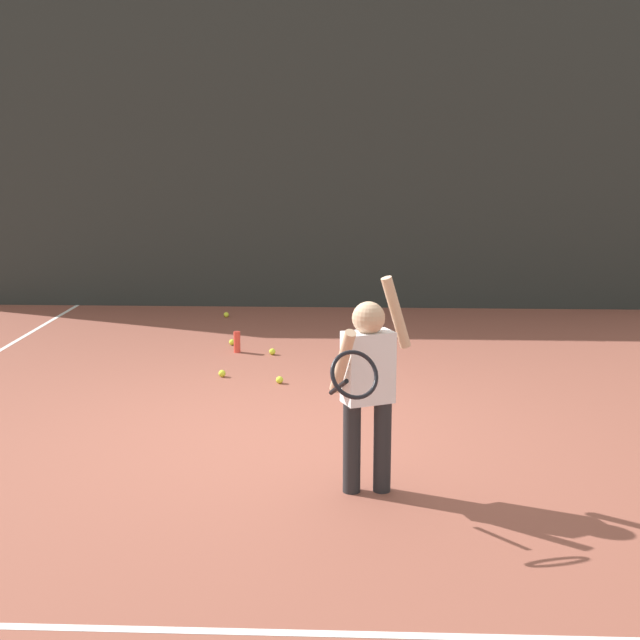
% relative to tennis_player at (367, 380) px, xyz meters
% --- Properties ---
extents(ground_plane, '(20.00, 20.00, 0.00)m').
position_rel_tennis_player_xyz_m(ground_plane, '(-0.68, 1.15, -0.73)').
color(ground_plane, brown).
extents(court_line_baseline, '(9.00, 0.05, 0.00)m').
position_rel_tennis_player_xyz_m(court_line_baseline, '(-0.68, -1.58, -0.72)').
color(court_line_baseline, white).
rests_on(court_line_baseline, ground).
extents(back_fence_windscreen, '(10.39, 0.08, 3.98)m').
position_rel_tennis_player_xyz_m(back_fence_windscreen, '(-0.68, 6.17, 1.27)').
color(back_fence_windscreen, '#282D2B').
rests_on(back_fence_windscreen, ground).
extents(fence_post_1, '(0.09, 0.09, 4.13)m').
position_rel_tennis_player_xyz_m(fence_post_1, '(-2.36, 6.23, 1.34)').
color(fence_post_1, slate).
rests_on(fence_post_1, ground).
extents(fence_post_2, '(0.09, 0.09, 4.13)m').
position_rel_tennis_player_xyz_m(fence_post_2, '(1.01, 6.23, 1.34)').
color(fence_post_2, slate).
rests_on(fence_post_2, ground).
extents(tennis_player, '(0.52, 0.78, 1.35)m').
position_rel_tennis_player_xyz_m(tennis_player, '(0.00, 0.00, 0.00)').
color(tennis_player, '#232326').
rests_on(tennis_player, ground).
extents(water_bottle, '(0.07, 0.07, 0.22)m').
position_rel_tennis_player_xyz_m(water_bottle, '(-1.30, 3.60, -0.62)').
color(water_bottle, '#D83F33').
rests_on(water_bottle, ground).
extents(tennis_ball_0, '(0.07, 0.07, 0.07)m').
position_rel_tennis_player_xyz_m(tennis_ball_0, '(-0.92, 3.51, -0.69)').
color(tennis_ball_0, '#CCE033').
rests_on(tennis_ball_0, ground).
extents(tennis_ball_1, '(0.07, 0.07, 0.07)m').
position_rel_tennis_player_xyz_m(tennis_ball_1, '(-0.75, 2.44, -0.69)').
color(tennis_ball_1, '#CCE033').
rests_on(tennis_ball_1, ground).
extents(tennis_ball_2, '(0.07, 0.07, 0.07)m').
position_rel_tennis_player_xyz_m(tennis_ball_2, '(-1.31, 2.64, -0.69)').
color(tennis_ball_2, '#CCE033').
rests_on(tennis_ball_2, ground).
extents(tennis_ball_3, '(0.07, 0.07, 0.07)m').
position_rel_tennis_player_xyz_m(tennis_ball_3, '(-1.40, 3.91, -0.69)').
color(tennis_ball_3, '#CCE033').
rests_on(tennis_ball_3, ground).
extents(tennis_ball_4, '(0.07, 0.07, 0.07)m').
position_rel_tennis_player_xyz_m(tennis_ball_4, '(-1.68, 5.41, -0.69)').
color(tennis_ball_4, '#CCE033').
rests_on(tennis_ball_4, ground).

